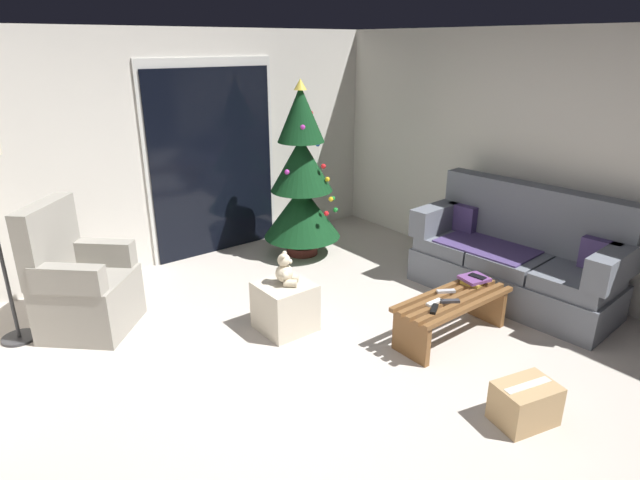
% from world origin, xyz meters
% --- Properties ---
extents(ground_plane, '(7.00, 7.00, 0.00)m').
position_xyz_m(ground_plane, '(0.00, 0.00, 0.00)').
color(ground_plane, '#BCB2A8').
extents(wall_back, '(5.72, 0.12, 2.50)m').
position_xyz_m(wall_back, '(0.00, 3.06, 1.25)').
color(wall_back, silver).
rests_on(wall_back, ground).
extents(wall_right, '(0.12, 6.00, 2.50)m').
position_xyz_m(wall_right, '(2.86, 0.00, 1.25)').
color(wall_right, silver).
rests_on(wall_right, ground).
extents(patio_door_frame, '(1.60, 0.02, 2.20)m').
position_xyz_m(patio_door_frame, '(0.64, 2.99, 1.10)').
color(patio_door_frame, silver).
rests_on(patio_door_frame, ground).
extents(patio_door_glass, '(1.50, 0.02, 2.10)m').
position_xyz_m(patio_door_glass, '(0.64, 2.97, 1.05)').
color(patio_door_glass, black).
rests_on(patio_door_glass, ground).
extents(couch, '(0.92, 1.99, 1.08)m').
position_xyz_m(couch, '(2.32, 0.08, 0.40)').
color(couch, slate).
rests_on(couch, ground).
extents(coffee_table, '(1.10, 0.40, 0.38)m').
position_xyz_m(coffee_table, '(1.22, -0.04, 0.25)').
color(coffee_table, brown).
rests_on(coffee_table, ground).
extents(remote_white, '(0.16, 0.04, 0.02)m').
position_xyz_m(remote_white, '(1.00, -0.02, 0.39)').
color(remote_white, silver).
rests_on(remote_white, coffee_table).
extents(remote_graphite, '(0.15, 0.12, 0.02)m').
position_xyz_m(remote_graphite, '(1.12, -0.09, 0.39)').
color(remote_graphite, '#333338').
rests_on(remote_graphite, coffee_table).
extents(remote_silver, '(0.16, 0.12, 0.02)m').
position_xyz_m(remote_silver, '(1.24, 0.05, 0.39)').
color(remote_silver, '#ADADB2').
rests_on(remote_silver, coffee_table).
extents(remote_black, '(0.16, 0.12, 0.02)m').
position_xyz_m(remote_black, '(0.91, -0.10, 0.39)').
color(remote_black, black).
rests_on(remote_black, coffee_table).
extents(book_stack, '(0.28, 0.24, 0.06)m').
position_xyz_m(book_stack, '(1.59, 0.02, 0.41)').
color(book_stack, '#B79333').
rests_on(book_stack, coffee_table).
extents(cell_phone, '(0.08, 0.15, 0.01)m').
position_xyz_m(cell_phone, '(1.60, 0.01, 0.44)').
color(cell_phone, black).
rests_on(cell_phone, book_stack).
extents(christmas_tree, '(0.88, 0.88, 1.99)m').
position_xyz_m(christmas_tree, '(1.36, 2.26, 0.88)').
color(christmas_tree, '#4C1E19').
rests_on(christmas_tree, ground).
extents(armchair, '(0.97, 0.97, 1.13)m').
position_xyz_m(armchair, '(-1.16, 2.01, 0.40)').
color(armchair, gray).
rests_on(armchair, ground).
extents(ottoman, '(0.44, 0.44, 0.43)m').
position_xyz_m(ottoman, '(0.20, 0.94, 0.21)').
color(ottoman, beige).
rests_on(ottoman, ground).
extents(teddy_bear_cream, '(0.21, 0.21, 0.29)m').
position_xyz_m(teddy_bear_cream, '(0.21, 0.93, 0.55)').
color(teddy_bear_cream, beige).
rests_on(teddy_bear_cream, ottoman).
extents(cardboard_box_taped_mid_floor, '(0.45, 0.36, 0.28)m').
position_xyz_m(cardboard_box_taped_mid_floor, '(0.75, -1.03, 0.14)').
color(cardboard_box_taped_mid_floor, tan).
rests_on(cardboard_box_taped_mid_floor, ground).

